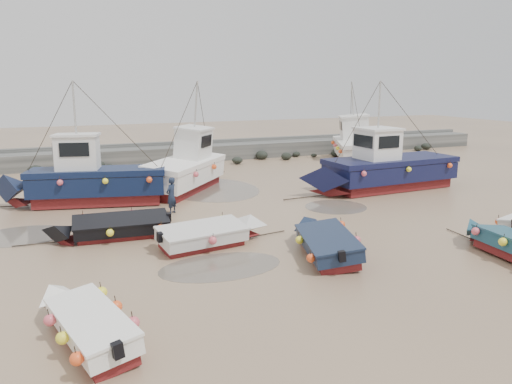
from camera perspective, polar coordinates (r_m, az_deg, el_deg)
ground at (r=19.48m, az=3.09°, el=-6.06°), size 120.00×120.00×0.00m
seawall at (r=39.87m, az=-10.49°, el=4.25°), size 60.00×4.92×1.50m
puddle_a at (r=17.30m, az=-4.07°, el=-8.49°), size 4.31×4.31×0.01m
puddle_b at (r=25.55m, az=9.11°, el=-1.69°), size 3.13×3.13×0.01m
puddle_c at (r=22.70m, az=-25.31°, el=-4.56°), size 3.94×3.94×0.01m
puddle_d at (r=29.47m, az=-5.04°, el=0.32°), size 5.36×5.36×0.01m
dinghy_0 at (r=13.16m, az=-18.56°, el=-13.54°), size 2.22×5.59×1.43m
dinghy_1 at (r=18.52m, az=8.13°, el=-5.38°), size 2.92×5.96×1.43m
dinghy_2 at (r=20.24m, az=27.22°, el=-5.11°), size 2.21×5.70×1.43m
dinghy_4 at (r=20.95m, az=-16.15°, el=-3.64°), size 6.09×2.16×1.43m
dinghy_5 at (r=19.27m, az=-5.25°, el=-4.56°), size 5.57×2.26×1.43m
cabin_boat_0 at (r=26.88m, az=-18.92°, el=1.43°), size 9.89×4.14×6.22m
cabin_boat_1 at (r=29.45m, az=-7.75°, el=2.92°), size 7.12×8.19×6.22m
cabin_boat_2 at (r=29.89m, az=14.20°, el=2.70°), size 11.16×3.61×6.22m
cabin_boat_3 at (r=40.26m, az=11.47°, el=5.31°), size 6.12×9.78×6.22m
person at (r=24.34m, az=-9.59°, el=-2.42°), size 0.76×0.75×1.77m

